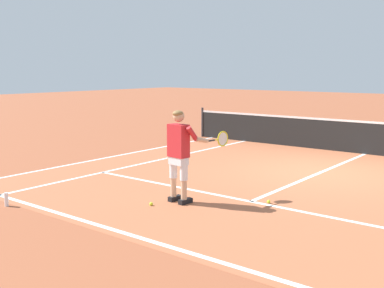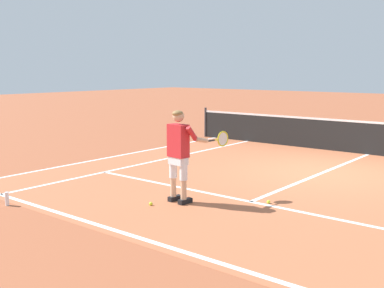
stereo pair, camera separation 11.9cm
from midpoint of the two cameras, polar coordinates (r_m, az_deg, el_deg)
ground_plane at (r=11.77m, az=15.89°, el=-3.32°), size 80.00×80.00×0.00m
court_inner_surface at (r=10.51m, az=12.84°, el=-4.65°), size 10.98×9.46×0.00m
line_baseline at (r=6.90m, az=-4.40°, el=-11.68°), size 10.98×0.10×0.01m
line_service at (r=8.92m, az=7.49°, el=-6.93°), size 8.23×0.10×0.01m
line_centre_service at (r=11.70m, az=15.73°, el=-3.38°), size 0.10×6.40×0.01m
line_singles_left at (r=12.81m, az=-3.91°, el=-2.00°), size 0.10×9.06×0.01m
line_doubles_left at (r=13.77m, az=-8.11°, el=-1.31°), size 0.10×9.06×0.01m
tennis_net at (r=14.57m, az=20.81°, el=0.73°), size 11.96×0.08×1.07m
tennis_player at (r=8.60m, az=-1.11°, el=-0.71°), size 0.73×1.09×1.71m
tennis_ball_near_feet at (r=8.63m, az=-4.60°, el=-7.21°), size 0.07×0.07×0.07m
tennis_ball_by_baseline at (r=8.85m, az=9.61°, el=-6.91°), size 0.07×0.07×0.07m
water_bottle at (r=9.20m, az=-21.10°, el=-6.20°), size 0.07×0.07×0.25m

